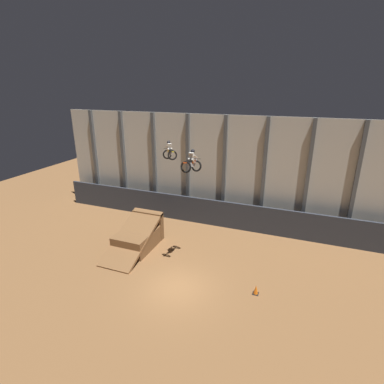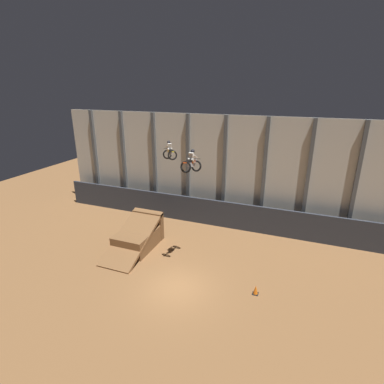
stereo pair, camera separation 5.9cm
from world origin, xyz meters
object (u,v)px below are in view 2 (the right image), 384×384
Objects in this scene: dirt_ramp at (139,236)px; rider_bike_left_air at (170,152)px; traffic_cone_near_ramp at (256,290)px; rider_bike_right_air at (191,163)px.

rider_bike_left_air reaches higher than dirt_ramp.
rider_bike_left_air is at bearing 146.50° from traffic_cone_near_ramp.
rider_bike_right_air is (3.15, -3.51, 0.24)m from rider_bike_left_air.
rider_bike_right_air reaches higher than dirt_ramp.
rider_bike_right_air is at bearing -89.76° from rider_bike_left_air.
rider_bike_right_air is 8.56m from traffic_cone_near_ramp.
rider_bike_right_air reaches higher than rider_bike_left_air.
dirt_ramp is 9.25× the size of traffic_cone_near_ramp.
rider_bike_left_air is 2.91× the size of traffic_cone_near_ramp.
rider_bike_right_air is at bearing 160.05° from traffic_cone_near_ramp.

